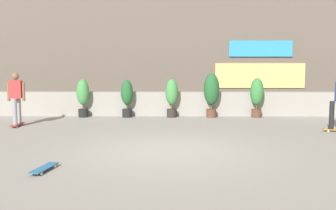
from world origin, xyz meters
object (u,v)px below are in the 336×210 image
object	(u,v)px
potted_plant_1	(127,96)
potted_plant_2	(172,95)
potted_plant_0	(83,96)
skateboard_near_camera	(44,168)
potted_plant_3	(211,91)
skater_by_wall_left	(16,97)
potted_plant_4	(257,95)

from	to	relation	value
potted_plant_1	potted_plant_2	distance (m)	1.64
potted_plant_1	potted_plant_0	bearing A→B (deg)	180.00
potted_plant_0	skateboard_near_camera	world-z (taller)	potted_plant_0
potted_plant_3	skater_by_wall_left	distance (m)	6.68
potted_plant_3	skater_by_wall_left	world-z (taller)	skater_by_wall_left
potted_plant_2	potted_plant_3	bearing A→B (deg)	0.00
potted_plant_3	skateboard_near_camera	world-z (taller)	potted_plant_3
skateboard_near_camera	skater_by_wall_left	bearing A→B (deg)	115.85
potted_plant_0	potted_plant_1	xyz separation A→B (m)	(1.62, 0.00, -0.02)
potted_plant_2	skater_by_wall_left	size ratio (longest dim) A/B	0.83
skater_by_wall_left	potted_plant_4	bearing A→B (deg)	14.81
potted_plant_2	skateboard_near_camera	world-z (taller)	potted_plant_2
potted_plant_3	skateboard_near_camera	bearing A→B (deg)	-117.83
potted_plant_2	potted_plant_3	distance (m)	1.46
potted_plant_3	potted_plant_4	distance (m)	1.66
potted_plant_0	potted_plant_2	distance (m)	3.26
potted_plant_3	skater_by_wall_left	xyz separation A→B (m)	(-6.34, -2.11, -0.01)
potted_plant_3	potted_plant_4	world-z (taller)	potted_plant_3
potted_plant_1	potted_plant_3	bearing A→B (deg)	0.00
potted_plant_2	potted_plant_4	distance (m)	3.10
potted_plant_1	potted_plant_4	size ratio (longest dim) A/B	0.95
potted_plant_4	skater_by_wall_left	size ratio (longest dim) A/B	0.85
skater_by_wall_left	skateboard_near_camera	world-z (taller)	skater_by_wall_left
potted_plant_4	skateboard_near_camera	distance (m)	9.15
skateboard_near_camera	potted_plant_3	bearing A→B (deg)	62.17
potted_plant_0	potted_plant_2	bearing A→B (deg)	0.00
potted_plant_1	skater_by_wall_left	distance (m)	3.88
potted_plant_2	potted_plant_3	xyz separation A→B (m)	(1.45, 0.00, 0.14)
potted_plant_1	skateboard_near_camera	xyz separation A→B (m)	(-0.75, -7.28, -0.71)
potted_plant_1	potted_plant_2	bearing A→B (deg)	0.00
potted_plant_1	potted_plant_4	world-z (taller)	potted_plant_4
potted_plant_4	skater_by_wall_left	distance (m)	8.27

